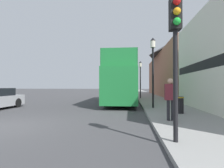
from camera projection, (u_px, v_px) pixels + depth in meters
The scene contains 10 objects.
ground_plane at pixel (99, 96), 27.51m from camera, with size 144.00×144.00×0.00m, color #3D3D3F.
sidewalk at pixel (149, 97), 23.74m from camera, with size 3.35×108.00×0.14m.
brick_terrace_rear at pixel (176, 67), 27.33m from camera, with size 6.00×23.23×9.03m.
tour_bus at pixel (121, 83), 16.78m from camera, with size 2.72×11.12×4.15m.
parked_car_ahead_of_bus at pixel (128, 92), 24.74m from camera, with size 1.82×4.04×1.51m.
pedestrian_nearest at pixel (170, 95), 7.35m from camera, with size 0.46×0.26×1.77m.
traffic_signal at pixel (176, 36), 4.52m from camera, with size 0.28×0.42×3.75m.
lamp_post_nearest at pixel (153, 59), 11.69m from camera, with size 0.35×0.35×4.71m.
lamp_post_second at pixel (140, 72), 21.03m from camera, with size 0.35×0.35×4.45m.
litter_bin at pixel (179, 104), 9.29m from camera, with size 0.48×0.48×0.88m.
Camera 1 is at (5.00, -6.15, 1.58)m, focal length 28.00 mm.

